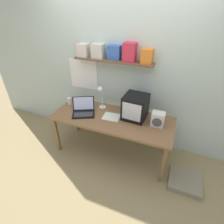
{
  "coord_description": "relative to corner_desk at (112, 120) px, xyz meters",
  "views": [
    {
      "loc": [
        0.81,
        -2.05,
        2.21
      ],
      "look_at": [
        0.0,
        0.0,
        0.81
      ],
      "focal_mm": 28.0,
      "sensor_mm": 36.0,
      "label": 1
    }
  ],
  "objects": [
    {
      "name": "loose_paper_near_monitor",
      "position": [
        -0.02,
        0.02,
        0.06
      ],
      "size": [
        0.27,
        0.24,
        0.0
      ],
      "rotation": [
        0.0,
        0.0,
        0.07
      ],
      "color": "white",
      "rests_on": "corner_desk"
    },
    {
      "name": "floor_cushion",
      "position": [
        1.2,
        -0.2,
        -0.61
      ],
      "size": [
        0.44,
        0.44,
        0.08
      ],
      "color": "gray",
      "rests_on": "ground_plane"
    },
    {
      "name": "back_wall",
      "position": [
        -0.01,
        0.49,
        0.66
      ],
      "size": [
        5.6,
        0.24,
        2.6
      ],
      "color": "silver",
      "rests_on": "ground_plane"
    },
    {
      "name": "crt_monitor",
      "position": [
        0.32,
        0.13,
        0.24
      ],
      "size": [
        0.36,
        0.37,
        0.37
      ],
      "rotation": [
        0.0,
        0.0,
        -0.07
      ],
      "color": "black",
      "rests_on": "corner_desk"
    },
    {
      "name": "printed_handout",
      "position": [
        -0.61,
        0.22,
        0.06
      ],
      "size": [
        0.31,
        0.19,
        0.0
      ],
      "rotation": [
        0.0,
        0.0,
        0.1
      ],
      "color": "white",
      "rests_on": "corner_desk"
    },
    {
      "name": "juice_glass",
      "position": [
        -0.83,
        0.11,
        0.11
      ],
      "size": [
        0.07,
        0.07,
        0.12
      ],
      "color": "white",
      "rests_on": "corner_desk"
    },
    {
      "name": "laptop",
      "position": [
        -0.47,
        -0.04,
        0.11
      ],
      "size": [
        0.44,
        0.42,
        0.23
      ],
      "rotation": [
        0.0,
        0.0,
        0.45
      ],
      "color": "black",
      "rests_on": "corner_desk"
    },
    {
      "name": "corner_desk",
      "position": [
        0.0,
        0.0,
        0.0
      ],
      "size": [
        1.85,
        0.73,
        0.71
      ],
      "color": "brown",
      "rests_on": "ground_plane"
    },
    {
      "name": "ground_plane",
      "position": [
        0.0,
        0.0,
        -0.65
      ],
      "size": [
        12.0,
        12.0,
        0.0
      ],
      "primitive_type": "plane",
      "color": "#988359"
    },
    {
      "name": "space_heater",
      "position": [
        0.67,
        0.05,
        0.16
      ],
      "size": [
        0.18,
        0.14,
        0.21
      ],
      "rotation": [
        0.0,
        0.0,
        0.01
      ],
      "color": "silver",
      "rests_on": "corner_desk"
    },
    {
      "name": "desk_lamp",
      "position": [
        -0.27,
        0.19,
        0.31
      ],
      "size": [
        0.12,
        0.15,
        0.39
      ],
      "rotation": [
        0.0,
        0.0,
        -0.24
      ],
      "color": "white",
      "rests_on": "corner_desk"
    }
  ]
}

